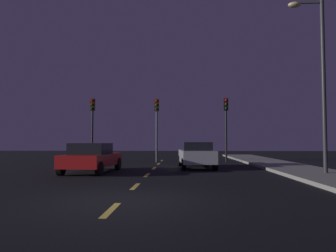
% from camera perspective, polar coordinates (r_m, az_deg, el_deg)
% --- Properties ---
extents(ground_plane, '(80.00, 80.00, 0.00)m').
position_cam_1_polar(ground_plane, '(15.49, -3.44, -8.30)').
color(ground_plane, black).
extents(sidewalk_curb_right, '(3.00, 40.00, 0.15)m').
position_cam_1_polar(sidewalk_curb_right, '(16.53, 23.65, -7.47)').
color(sidewalk_curb_right, gray).
rests_on(sidewalk_curb_right, ground_plane).
extents(lane_stripe_nearest, '(0.16, 1.60, 0.01)m').
position_cam_1_polar(lane_stripe_nearest, '(7.46, -9.91, -14.21)').
color(lane_stripe_nearest, '#EACC4C').
rests_on(lane_stripe_nearest, ground_plane).
extents(lane_stripe_second, '(0.16, 1.60, 0.01)m').
position_cam_1_polar(lane_stripe_second, '(11.15, -5.73, -10.42)').
color(lane_stripe_second, '#EACC4C').
rests_on(lane_stripe_second, ground_plane).
extents(lane_stripe_third, '(0.16, 1.60, 0.01)m').
position_cam_1_polar(lane_stripe_third, '(14.90, -3.67, -8.51)').
color(lane_stripe_third, '#EACC4C').
rests_on(lane_stripe_third, ground_plane).
extents(lane_stripe_fourth, '(0.16, 1.60, 0.01)m').
position_cam_1_polar(lane_stripe_fourth, '(18.67, -2.46, -7.36)').
color(lane_stripe_fourth, '#EACC4C').
rests_on(lane_stripe_fourth, ground_plane).
extents(lane_stripe_fifth, '(0.16, 1.60, 0.01)m').
position_cam_1_polar(lane_stripe_fifth, '(22.45, -1.65, -6.59)').
color(lane_stripe_fifth, '#EACC4C').
rests_on(lane_stripe_fifth, ground_plane).
extents(lane_stripe_sixth, '(0.16, 1.60, 0.01)m').
position_cam_1_polar(lane_stripe_sixth, '(26.23, -1.08, -6.05)').
color(lane_stripe_sixth, '#EACC4C').
rests_on(lane_stripe_sixth, ground_plane).
extents(traffic_signal_left, '(0.32, 0.38, 4.72)m').
position_cam_1_polar(traffic_signal_left, '(24.95, -13.04, 1.48)').
color(traffic_signal_left, black).
rests_on(traffic_signal_left, ground_plane).
extents(traffic_signal_center, '(0.32, 0.38, 4.67)m').
position_cam_1_polar(traffic_signal_center, '(24.13, -1.99, 1.47)').
color(traffic_signal_center, '#4C4C51').
rests_on(traffic_signal_center, ground_plane).
extents(traffic_signal_right, '(0.32, 0.38, 4.70)m').
position_cam_1_polar(traffic_signal_right, '(24.29, 10.08, 1.53)').
color(traffic_signal_right, black).
rests_on(traffic_signal_right, ground_plane).
extents(car_stopped_ahead, '(2.11, 4.20, 1.48)m').
position_cam_1_polar(car_stopped_ahead, '(18.77, 4.96, -5.00)').
color(car_stopped_ahead, silver).
rests_on(car_stopped_ahead, ground_plane).
extents(car_adjacent_lane, '(2.18, 4.46, 1.43)m').
position_cam_1_polar(car_adjacent_lane, '(16.41, -13.13, -5.35)').
color(car_adjacent_lane, '#B21919').
rests_on(car_adjacent_lane, ground_plane).
extents(street_lamp_right, '(1.57, 0.36, 7.80)m').
position_cam_1_polar(street_lamp_right, '(16.01, 24.77, 8.74)').
color(street_lamp_right, '#2D2D30').
rests_on(street_lamp_right, ground_plane).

